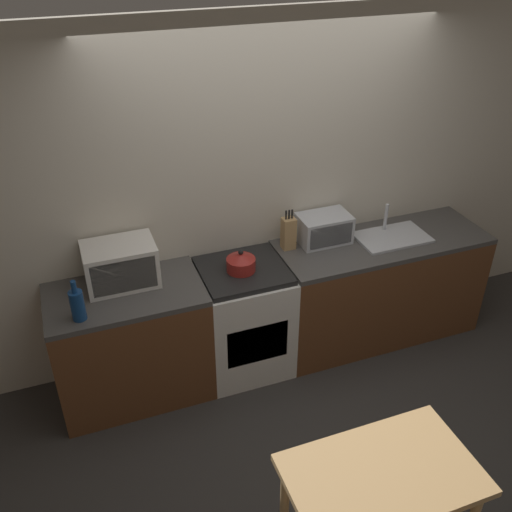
% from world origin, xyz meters
% --- Properties ---
extents(ground_plane, '(16.00, 16.00, 0.00)m').
position_xyz_m(ground_plane, '(0.00, 0.00, 0.00)').
color(ground_plane, '#33302D').
extents(wall_back, '(10.00, 0.06, 2.60)m').
position_xyz_m(wall_back, '(0.00, 1.00, 1.30)').
color(wall_back, beige).
rests_on(wall_back, ground_plane).
extents(counter_left_run, '(1.07, 0.62, 0.90)m').
position_xyz_m(counter_left_run, '(-1.17, 0.66, 0.45)').
color(counter_left_run, brown).
rests_on(counter_left_run, ground_plane).
extents(counter_right_run, '(1.69, 0.62, 0.90)m').
position_xyz_m(counter_right_run, '(0.86, 0.66, 0.45)').
color(counter_right_run, brown).
rests_on(counter_right_run, ground_plane).
extents(stove_range, '(0.64, 0.62, 0.90)m').
position_xyz_m(stove_range, '(-0.31, 0.66, 0.45)').
color(stove_range, silver).
rests_on(stove_range, ground_plane).
extents(kettle, '(0.21, 0.21, 0.17)m').
position_xyz_m(kettle, '(-0.33, 0.64, 0.97)').
color(kettle, maroon).
rests_on(kettle, stove_range).
extents(microwave, '(0.48, 0.33, 0.30)m').
position_xyz_m(microwave, '(-1.15, 0.78, 1.05)').
color(microwave, silver).
rests_on(microwave, counter_left_run).
extents(bottle, '(0.09, 0.09, 0.29)m').
position_xyz_m(bottle, '(-1.48, 0.47, 1.01)').
color(bottle, navy).
rests_on(bottle, counter_left_run).
extents(knife_block, '(0.10, 0.09, 0.32)m').
position_xyz_m(knife_block, '(0.11, 0.81, 1.03)').
color(knife_block, tan).
rests_on(knife_block, counter_right_run).
extents(toaster_oven, '(0.40, 0.26, 0.22)m').
position_xyz_m(toaster_oven, '(0.40, 0.81, 1.01)').
color(toaster_oven, silver).
rests_on(toaster_oven, counter_right_run).
extents(sink_basin, '(0.56, 0.35, 0.24)m').
position_xyz_m(sink_basin, '(0.93, 0.66, 0.92)').
color(sink_basin, silver).
rests_on(sink_basin, counter_right_run).
extents(dining_table, '(0.95, 0.58, 0.77)m').
position_xyz_m(dining_table, '(-0.21, -1.13, 0.66)').
color(dining_table, tan).
rests_on(dining_table, ground_plane).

